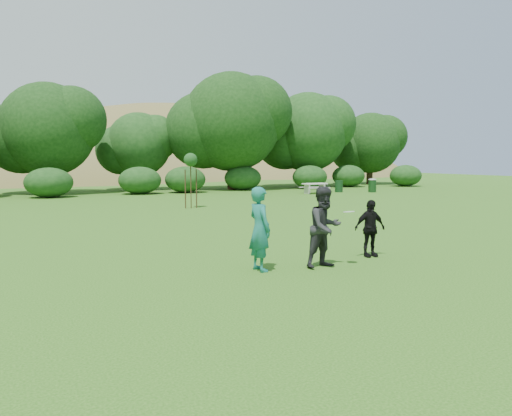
# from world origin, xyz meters

# --- Properties ---
(ground) EXTENTS (120.00, 120.00, 0.00)m
(ground) POSITION_xyz_m (0.00, 0.00, 0.00)
(ground) COLOR #19470C
(ground) RESTS_ON ground
(player_teal) EXTENTS (0.51, 0.74, 1.93)m
(player_teal) POSITION_xyz_m (-1.45, -0.15, 0.96)
(player_teal) COLOR #17675B
(player_teal) RESTS_ON ground
(player_grey) EXTENTS (1.02, 0.84, 1.91)m
(player_grey) POSITION_xyz_m (0.09, -0.50, 0.95)
(player_grey) COLOR #232426
(player_grey) RESTS_ON ground
(player_black) EXTENTS (0.91, 0.46, 1.50)m
(player_black) POSITION_xyz_m (1.87, 0.05, 0.75)
(player_black) COLOR black
(player_black) RESTS_ON ground
(trash_can_near) EXTENTS (0.60, 0.60, 0.90)m
(trash_can_near) POSITION_xyz_m (16.01, 21.25, 0.45)
(trash_can_near) COLOR #133618
(trash_can_near) RESTS_ON ground
(frisbee) EXTENTS (0.27, 0.27, 0.06)m
(frisbee) POSITION_xyz_m (0.63, -0.69, 1.31)
(frisbee) COLOR white
(frisbee) RESTS_ON ground
(sapling) EXTENTS (0.70, 0.70, 2.85)m
(sapling) POSITION_xyz_m (1.82, 14.36, 2.42)
(sapling) COLOR #3D2A18
(sapling) RESTS_ON ground
(picnic_table) EXTENTS (1.80, 1.48, 0.76)m
(picnic_table) POSITION_xyz_m (13.51, 20.77, 0.52)
(picnic_table) COLOR beige
(picnic_table) RESTS_ON ground
(trash_can_lidded) EXTENTS (0.60, 0.60, 1.05)m
(trash_can_lidded) POSITION_xyz_m (18.23, 20.02, 0.54)
(trash_can_lidded) COLOR #133515
(trash_can_lidded) RESTS_ON ground
(hillside) EXTENTS (150.00, 72.00, 52.00)m
(hillside) POSITION_xyz_m (-0.56, 68.45, -11.97)
(hillside) COLOR olive
(hillside) RESTS_ON ground
(tree_row) EXTENTS (53.92, 10.38, 9.62)m
(tree_row) POSITION_xyz_m (3.23, 28.68, 4.87)
(tree_row) COLOR #3A2616
(tree_row) RESTS_ON ground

